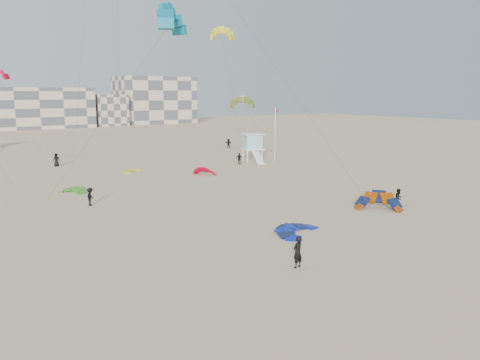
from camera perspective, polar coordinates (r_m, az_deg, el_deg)
ground at (r=30.55m, az=5.81°, el=-8.94°), size 320.00×320.00×0.00m
kite_ground_blue at (r=35.04m, az=6.88°, el=-6.40°), size 5.34×5.42×1.17m
kite_ground_orange at (r=43.43m, az=16.50°, el=-3.46°), size 5.78×5.78×4.13m
kite_ground_green at (r=51.79m, az=-19.67°, el=-1.43°), size 4.29×4.24×1.66m
kite_ground_red_far at (r=59.72m, az=-4.35°, el=0.66°), size 4.14×4.11×2.90m
kite_ground_yellow at (r=63.56m, az=-12.96°, el=1.02°), size 4.27×4.32×0.65m
kitesurfer_main at (r=28.02m, az=7.03°, el=-8.70°), size 0.77×0.57×1.91m
kitesurfer_b at (r=44.51m, az=18.77°, el=-2.11°), size 0.89×0.72×1.73m
kitesurfer_c at (r=44.97m, az=-17.78°, el=-1.96°), size 1.14×1.25×1.68m
kitesurfer_d at (r=68.13m, az=-0.08°, el=2.62°), size 0.92×1.03×1.68m
kitesurfer_e at (r=71.01m, az=-21.48°, el=2.30°), size 0.97×0.68×1.89m
kitesurfer_f at (r=89.18m, az=-1.42°, el=4.50°), size 1.00×1.73×1.77m
kite_fly_teal_a at (r=42.06m, az=-8.34°, el=18.58°), size 13.25×7.62×16.73m
kite_fly_olive at (r=63.80m, az=0.32°, el=9.31°), size 6.30×4.93×9.02m
kite_fly_yellow at (r=84.24m, az=-2.28°, el=17.23°), size 7.81×5.82×20.39m
lifeguard_tower_near at (r=70.76m, az=1.55°, el=3.96°), size 3.84×6.32×4.29m
flagpole at (r=71.41m, az=4.31°, el=5.68°), size 0.65×0.10×8.06m
condo_mid at (r=154.72m, az=-23.78°, el=8.04°), size 32.00×16.00×12.00m
condo_east at (r=168.61m, az=-10.33°, el=9.55°), size 26.00×14.00×16.00m
condo_fill_right at (r=158.39m, az=-15.71°, el=8.20°), size 10.00×10.00×10.00m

